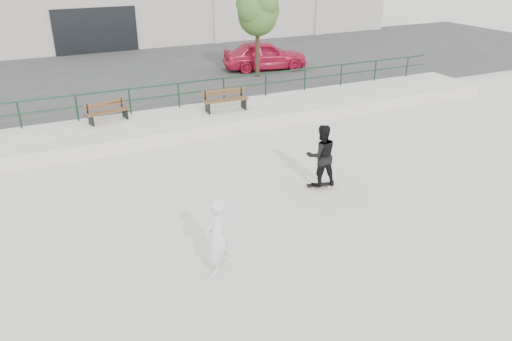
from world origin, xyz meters
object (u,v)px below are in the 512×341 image
bench_left (107,112)px  seated_skater (217,238)px  skateboard (320,185)px  red_car (265,55)px  bench_right (225,100)px  standing_skater (321,155)px  tree (258,11)px

bench_left → seated_skater: bearing=-99.7°
seated_skater → skateboard: bearing=-175.1°
red_car → skateboard: (-4.54, -12.66, -1.18)m
bench_right → seated_skater: (-4.14, -9.51, 0.00)m
skateboard → standing_skater: bearing=14.3°
red_car → skateboard: 13.50m
bench_left → skateboard: size_ratio=2.09×
tree → skateboard: size_ratio=5.28×
bench_right → seated_skater: 10.37m
tree → standing_skater: 12.19m
skateboard → standing_skater: standing_skater is taller
red_car → seated_skater: 17.73m
bench_right → red_car: bearing=54.4°
seated_skater → standing_skater: bearing=-175.1°
red_car → seated_skater: size_ratio=2.40×
bench_left → standing_skater: bearing=-69.6°
bench_left → tree: size_ratio=0.40×
red_car → skateboard: red_car is taller
bench_right → tree: size_ratio=0.44×
bench_right → standing_skater: (0.19, -6.83, 0.11)m
tree → seated_skater: tree is taller
bench_left → seated_skater: 10.17m
red_car → seated_skater: (-8.88, -15.34, -0.33)m
skateboard → standing_skater: size_ratio=0.43×
bench_right → bench_left: bearing=175.3°
bench_left → tree: bearing=13.3°
skateboard → seated_skater: 5.17m
tree → red_car: 2.94m
standing_skater → seated_skater: (-4.34, -2.68, -0.11)m
bench_left → bench_right: 4.60m
bench_left → seated_skater: size_ratio=0.91×
bench_right → skateboard: 6.88m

